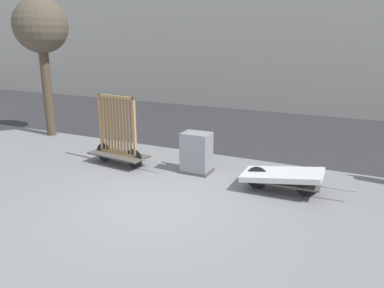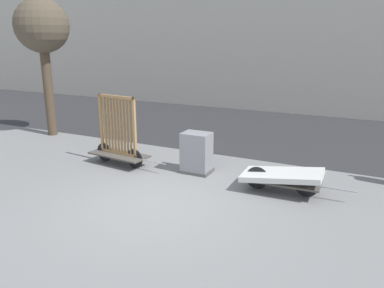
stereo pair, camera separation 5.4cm
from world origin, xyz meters
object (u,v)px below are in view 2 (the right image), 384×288
Objects in this scene: bike_cart_with_mattress at (282,177)px; street_tree at (42,29)px; utility_cabinet at (196,154)px; bike_cart_with_bedframe at (119,142)px.

street_tree is at bearing 167.82° from bike_cart_with_mattress.
utility_cabinet is (-2.23, 0.36, 0.10)m from bike_cart_with_mattress.
bike_cart_with_mattress is 9.18m from street_tree.
utility_cabinet is 0.23× the size of street_tree.
bike_cart_with_mattress is at bearing -10.88° from street_tree.
utility_cabinet reaches higher than bike_cart_with_mattress.
street_tree reaches higher than bike_cart_with_mattress.
bike_cart_with_mattress is 2.34× the size of utility_cabinet.
utility_cabinet is at bearing 15.89° from bike_cart_with_bedframe.
bike_cart_with_bedframe is 2.32× the size of utility_cabinet.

